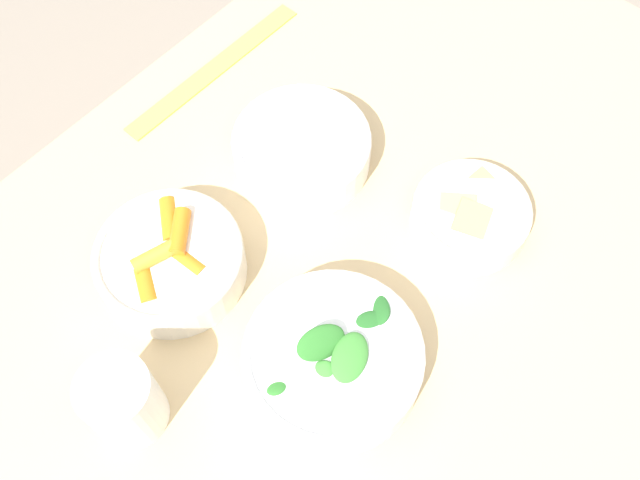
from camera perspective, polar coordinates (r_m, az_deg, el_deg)
ground_plane at (r=1.55m, az=1.82°, el=-13.41°), size 10.00×10.00×0.00m
dining_table at (r=0.96m, az=2.85°, el=-3.61°), size 1.13×0.79×0.75m
bowl_carrots at (r=0.83m, az=-11.85°, el=-1.61°), size 0.17×0.17×0.06m
bowl_greens at (r=0.76m, az=1.08°, el=-9.43°), size 0.19×0.19×0.08m
bowl_beans_hotdog at (r=0.89m, az=-1.46°, el=7.25°), size 0.17×0.17×0.05m
bowl_cookies at (r=0.86m, az=11.95°, el=1.97°), size 0.14×0.14×0.04m
ruler at (r=1.02m, az=-8.44°, el=13.39°), size 0.30×0.03×0.00m
cup at (r=0.75m, az=-15.46°, el=-12.37°), size 0.07×0.07×0.10m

